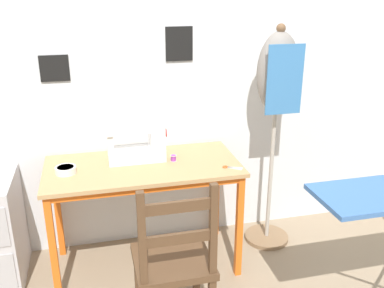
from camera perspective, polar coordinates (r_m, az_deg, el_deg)
wall_back at (r=2.87m, az=-7.98°, el=10.08°), size 10.00×0.06×2.55m
sewing_table at (r=2.70m, az=-6.48°, el=-4.51°), size 1.20×0.59×0.73m
sewing_machine at (r=2.71m, az=-7.07°, el=0.29°), size 0.37×0.16×0.28m
fabric_bowl at (r=2.65m, az=-16.49°, el=-3.32°), size 0.12×0.12×0.04m
scissors at (r=2.63m, az=4.99°, el=-3.12°), size 0.12×0.09×0.01m
thread_spool_near_machine at (r=2.71m, az=-2.49°, el=-1.91°), size 0.04×0.04×0.04m
wooden_chair at (r=2.28m, az=-2.46°, el=-15.57°), size 0.40×0.38×0.93m
dress_form at (r=2.88m, az=11.24°, el=6.95°), size 0.32×0.32×1.56m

